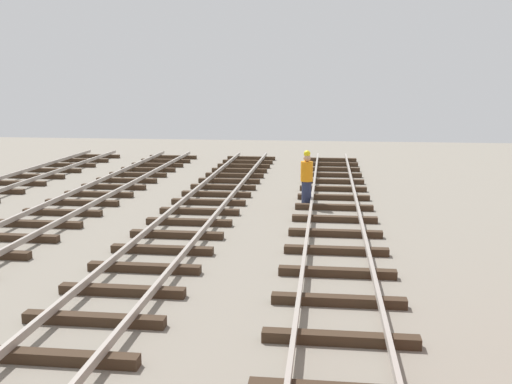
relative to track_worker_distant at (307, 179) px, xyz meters
The scene contains 1 object.
track_worker_distant is the anchor object (origin of this frame).
Camera 1 is at (0.30, -0.62, 4.13)m, focal length 41.51 mm.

